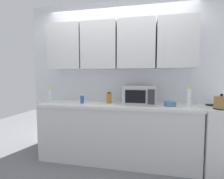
{
  "coord_description": "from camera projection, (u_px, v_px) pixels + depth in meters",
  "views": [
    {
      "loc": [
        0.43,
        -2.79,
        1.31
      ],
      "look_at": [
        -0.08,
        -0.25,
        1.12
      ],
      "focal_mm": 26.07,
      "sensor_mm": 36.0,
      "label": 1
    }
  ],
  "objects": [
    {
      "name": "wall_back_with_cabinets",
      "position": [
        119.0,
        62.0,
        2.72
      ],
      "size": [
        3.27,
        0.38,
        2.6
      ],
      "color": "white",
      "rests_on": "ground_plane"
    },
    {
      "name": "counter_run",
      "position": [
        116.0,
        132.0,
        2.58
      ],
      "size": [
        2.4,
        0.63,
        0.9
      ],
      "color": "silver",
      "rests_on": "ground_plane"
    },
    {
      "name": "kettle",
      "position": [
        221.0,
        102.0,
        2.11
      ],
      "size": [
        0.17,
        0.17,
        0.19
      ],
      "color": "olive",
      "rests_on": "stove_range"
    },
    {
      "name": "microwave",
      "position": [
        139.0,
        95.0,
        2.48
      ],
      "size": [
        0.48,
        0.37,
        0.28
      ],
      "color": "#B7B7BC",
      "rests_on": "counter_run"
    },
    {
      "name": "bottle_amber_vinegar",
      "position": [
        109.0,
        98.0,
        2.6
      ],
      "size": [
        0.08,
        0.08,
        0.18
      ],
      "color": "#AD701E",
      "rests_on": "counter_run"
    },
    {
      "name": "bottle_blue_cleaner",
      "position": [
        82.0,
        99.0,
        2.59
      ],
      "size": [
        0.06,
        0.06,
        0.15
      ],
      "color": "#2D56B7",
      "rests_on": "counter_run"
    },
    {
      "name": "bottle_clear_tall",
      "position": [
        50.0,
        96.0,
        2.65
      ],
      "size": [
        0.07,
        0.07,
        0.24
      ],
      "color": "silver",
      "rests_on": "counter_run"
    },
    {
      "name": "bottle_white_jar",
      "position": [
        189.0,
        98.0,
        2.26
      ],
      "size": [
        0.06,
        0.06,
        0.27
      ],
      "color": "white",
      "rests_on": "counter_run"
    },
    {
      "name": "bowl_ceramic_small",
      "position": [
        170.0,
        104.0,
        2.35
      ],
      "size": [
        0.17,
        0.17,
        0.06
      ],
      "primitive_type": "cylinder",
      "color": "teal",
      "rests_on": "counter_run"
    }
  ]
}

